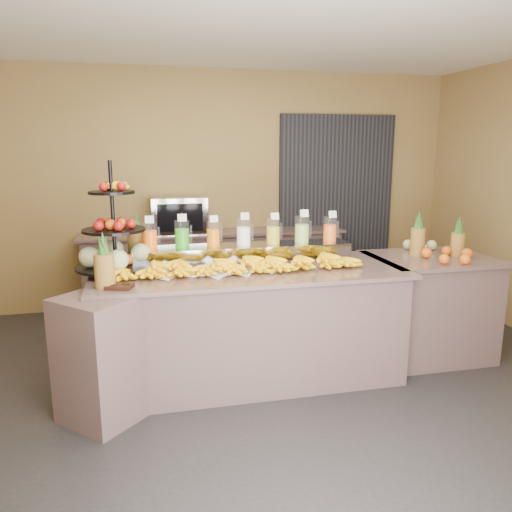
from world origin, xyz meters
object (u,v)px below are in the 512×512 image
object	(u,v)px
right_fruit_pile	(442,249)
oven_warmer	(179,215)
pitcher_tray	(244,253)
fruit_stand	(120,244)
condiment_caddy	(120,287)
banana_heap	(242,263)

from	to	relation	value
right_fruit_pile	oven_warmer	size ratio (longest dim) A/B	0.76
pitcher_tray	fruit_stand	distance (m)	1.03
oven_warmer	fruit_stand	bearing A→B (deg)	-108.64
pitcher_tray	fruit_stand	bearing A→B (deg)	-172.60
condiment_caddy	oven_warmer	bearing A→B (deg)	75.53
fruit_stand	condiment_caddy	distance (m)	0.53
banana_heap	fruit_stand	xyz separation A→B (m)	(-0.93, 0.21, 0.15)
fruit_stand	condiment_caddy	bearing A→B (deg)	-85.99
fruit_stand	right_fruit_pile	distance (m)	2.77
pitcher_tray	condiment_caddy	world-z (taller)	pitcher_tray
banana_heap	oven_warmer	world-z (taller)	oven_warmer
condiment_caddy	banana_heap	bearing A→B (deg)	16.68
pitcher_tray	oven_warmer	bearing A→B (deg)	104.15
banana_heap	oven_warmer	distance (m)	2.04
right_fruit_pile	oven_warmer	bearing A→B (deg)	138.80
pitcher_tray	banana_heap	xyz separation A→B (m)	(-0.08, -0.34, -0.00)
condiment_caddy	oven_warmer	xyz separation A→B (m)	(0.59, 2.29, 0.19)
oven_warmer	condiment_caddy	bearing A→B (deg)	-104.90
pitcher_tray	banana_heap	bearing A→B (deg)	-103.82
oven_warmer	pitcher_tray	bearing A→B (deg)	-76.28
right_fruit_pile	banana_heap	bearing A→B (deg)	-176.72
right_fruit_pile	pitcher_tray	bearing A→B (deg)	172.40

